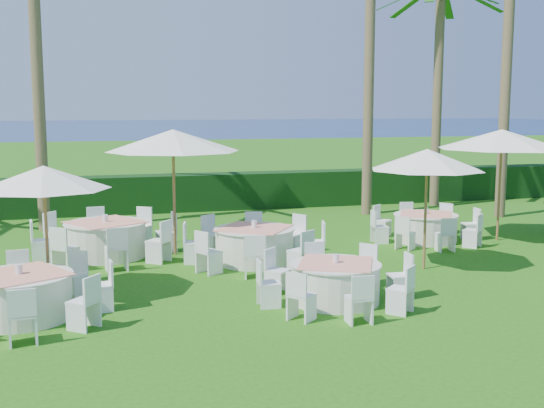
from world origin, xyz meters
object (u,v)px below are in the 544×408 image
(banquet_table_e, at_px, (254,244))
(banquet_table_f, at_px, (426,227))
(umbrella_b, at_px, (427,160))
(banquet_table_d, at_px, (106,238))
(umbrella_d, at_px, (502,139))
(banquet_table_a, at_px, (20,295))
(umbrella_c, at_px, (173,141))
(umbrella_a, at_px, (44,178))
(banquet_table_b, at_px, (336,281))

(banquet_table_e, height_order, banquet_table_f, banquet_table_e)
(umbrella_b, bearing_deg, banquet_table_d, 154.90)
(umbrella_b, distance_m, umbrella_d, 4.09)
(umbrella_d, bearing_deg, banquet_table_d, 175.97)
(banquet_table_a, distance_m, umbrella_c, 5.66)
(banquet_table_a, xyz_separation_m, umbrella_a, (0.39, 1.08, 1.80))
(banquet_table_b, distance_m, umbrella_b, 3.79)
(banquet_table_d, relative_size, umbrella_c, 1.06)
(banquet_table_b, distance_m, umbrella_d, 7.66)
(banquet_table_f, bearing_deg, banquet_table_a, -156.95)
(umbrella_b, bearing_deg, banquet_table_a, -170.56)
(banquet_table_b, distance_m, umbrella_c, 5.64)
(banquet_table_e, relative_size, banquet_table_f, 1.09)
(banquet_table_d, bearing_deg, umbrella_c, -6.27)
(banquet_table_a, distance_m, umbrella_a, 2.13)
(banquet_table_f, height_order, umbrella_b, umbrella_b)
(banquet_table_f, distance_m, umbrella_a, 9.69)
(banquet_table_f, distance_m, umbrella_c, 6.78)
(banquet_table_b, distance_m, banquet_table_e, 3.43)
(banquet_table_a, distance_m, umbrella_d, 12.09)
(banquet_table_e, bearing_deg, umbrella_c, 140.52)
(banquet_table_a, distance_m, banquet_table_d, 4.60)
(banquet_table_e, distance_m, banquet_table_f, 4.94)
(umbrella_a, distance_m, umbrella_b, 7.58)
(banquet_table_d, bearing_deg, banquet_table_a, -109.12)
(banquet_table_f, relative_size, umbrella_a, 1.19)
(banquet_table_b, height_order, umbrella_d, umbrella_d)
(banquet_table_e, distance_m, umbrella_b, 4.14)
(umbrella_a, relative_size, umbrella_d, 0.74)
(banquet_table_d, relative_size, banquet_table_e, 1.05)
(umbrella_a, xyz_separation_m, umbrella_c, (2.67, 3.10, 0.46))
(banquet_table_f, bearing_deg, banquet_table_d, 177.61)
(umbrella_a, bearing_deg, banquet_table_a, -110.04)
(umbrella_b, distance_m, umbrella_c, 5.68)
(banquet_table_b, relative_size, banquet_table_e, 0.90)
(banquet_table_d, xyz_separation_m, banquet_table_f, (7.94, -0.33, -0.05))
(banquet_table_e, distance_m, umbrella_a, 4.95)
(umbrella_b, bearing_deg, umbrella_a, -178.12)
(banquet_table_f, distance_m, umbrella_d, 2.93)
(umbrella_a, height_order, umbrella_b, umbrella_b)
(umbrella_a, xyz_separation_m, umbrella_d, (10.92, 2.58, 0.41))
(umbrella_b, relative_size, umbrella_d, 0.79)
(umbrella_c, bearing_deg, banquet_table_e, -39.48)
(umbrella_d, bearing_deg, banquet_table_e, -173.33)
(banquet_table_d, height_order, banquet_table_f, banquet_table_d)
(banquet_table_e, height_order, umbrella_d, umbrella_d)
(umbrella_b, xyz_separation_m, umbrella_d, (3.35, 2.33, 0.27))
(umbrella_c, bearing_deg, umbrella_a, -130.76)
(banquet_table_b, xyz_separation_m, umbrella_a, (-4.88, 1.56, 1.82))
(banquet_table_e, relative_size, umbrella_d, 0.96)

